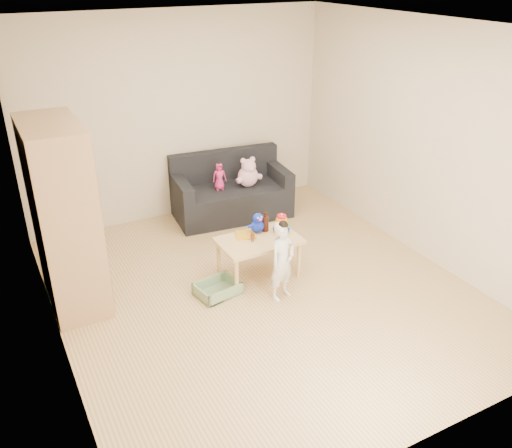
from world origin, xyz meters
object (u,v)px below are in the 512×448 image
wardrobe (64,217)px  play_table (259,258)px  sofa (232,201)px  toddler (282,262)px

wardrobe → play_table: (1.83, -0.48, -0.69)m
sofa → wardrobe: bearing=-149.1°
wardrobe → sofa: bearing=25.0°
wardrobe → play_table: bearing=-14.5°
play_table → toddler: bearing=-88.4°
wardrobe → sofa: size_ratio=1.23×
toddler → play_table: bearing=73.4°
toddler → wardrobe: bearing=134.8°
play_table → toddler: (0.01, -0.47, 0.18)m
wardrobe → sofa: 2.58m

